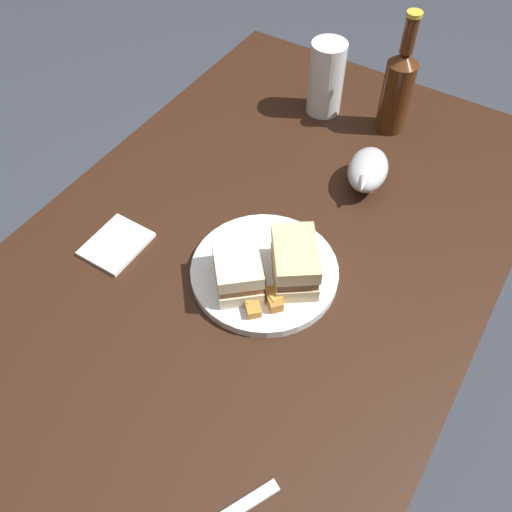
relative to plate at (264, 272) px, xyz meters
The scene contains 15 objects.
ground_plane 0.74m from the plate, 72.96° to the left, with size 6.00×6.00×0.00m, color #333842.
dining_table 0.37m from the plate, 72.96° to the left, with size 1.29×0.79×0.73m, color black.
plate is the anchor object (origin of this frame).
sandwich_half_left 0.07m from the plate, 153.96° to the left, with size 0.12×0.12×0.07m.
sandwich_half_right 0.07m from the plate, 71.71° to the right, with size 0.13×0.12×0.07m.
potato_wedge_front 0.07m from the plate, 121.89° to the right, with size 0.05×0.02×0.02m, color gold.
potato_wedge_middle 0.07m from the plate, behind, with size 0.05×0.02×0.02m, color gold.
potato_wedge_back 0.06m from the plate, behind, with size 0.04×0.02×0.02m, color #AD702D.
potato_wedge_left_edge 0.04m from the plate, behind, with size 0.05×0.02×0.01m, color #B77F33.
potato_wedge_right_edge 0.07m from the plate, 136.61° to the right, with size 0.04×0.02×0.02m, color #AD702D.
potato_wedge_stray 0.08m from the plate, 163.25° to the right, with size 0.05×0.02×0.02m, color #B77F33.
pint_glass 0.48m from the plate, 15.84° to the left, with size 0.07×0.07×0.16m.
gravy_boat 0.29m from the plate, 10.20° to the right, with size 0.14×0.10×0.07m.
cider_bottle 0.49m from the plate, ahead, with size 0.06×0.06×0.26m.
napkin 0.27m from the plate, 108.30° to the left, with size 0.11×0.09×0.01m, color white.
Camera 1 is at (-0.50, -0.33, 1.48)m, focal length 39.11 mm.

